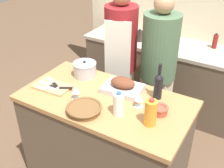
{
  "coord_description": "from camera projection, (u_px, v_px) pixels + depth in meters",
  "views": [
    {
      "loc": [
        1.01,
        -1.6,
        2.22
      ],
      "look_at": [
        0.0,
        0.11,
        1.02
      ],
      "focal_mm": 45.0,
      "sensor_mm": 36.0,
      "label": 1
    }
  ],
  "objects": [
    {
      "name": "juice_jug",
      "position": [
        151.0,
        113.0,
        1.95
      ],
      "size": [
        0.09,
        0.09,
        0.22
      ],
      "color": "orange",
      "rests_on": "kitchen_island"
    },
    {
      "name": "milk_jug",
      "position": [
        119.0,
        104.0,
        2.06
      ],
      "size": [
        0.08,
        0.08,
        0.2
      ],
      "color": "white",
      "rests_on": "kitchen_island"
    },
    {
      "name": "back_counter",
      "position": [
        165.0,
        76.0,
        3.61
      ],
      "size": [
        2.1,
        0.6,
        0.88
      ],
      "color": "brown",
      "rests_on": "ground_plane"
    },
    {
      "name": "knife_chef",
      "position": [
        56.0,
        88.0,
        2.38
      ],
      "size": [
        0.27,
        0.17,
        0.01
      ],
      "color": "#B7B7BC",
      "rests_on": "cutting_board"
    },
    {
      "name": "condiment_bottle_short",
      "position": [
        215.0,
        41.0,
        3.24
      ],
      "size": [
        0.06,
        0.06,
        0.18
      ],
      "color": "maroon",
      "rests_on": "back_counter"
    },
    {
      "name": "condiment_bottle_extra",
      "position": [
        140.0,
        36.0,
        3.42
      ],
      "size": [
        0.06,
        0.06,
        0.16
      ],
      "color": "#332D28",
      "rests_on": "back_counter"
    },
    {
      "name": "knife_paring",
      "position": [
        53.0,
        82.0,
        2.47
      ],
      "size": [
        0.19,
        0.11,
        0.01
      ],
      "color": "#B7B7BC",
      "rests_on": "cutting_board"
    },
    {
      "name": "cutting_board",
      "position": [
        52.0,
        86.0,
        2.43
      ],
      "size": [
        0.33,
        0.21,
        0.02
      ],
      "color": "tan",
      "rests_on": "kitchen_island"
    },
    {
      "name": "knife_bread",
      "position": [
        49.0,
        85.0,
        2.43
      ],
      "size": [
        0.2,
        0.04,
        0.01
      ],
      "color": "#B7B7BC",
      "rests_on": "cutting_board"
    },
    {
      "name": "back_wall",
      "position": [
        182.0,
        5.0,
        3.44
      ],
      "size": [
        2.6,
        0.1,
        2.55
      ],
      "color": "beige",
      "rests_on": "ground_plane"
    },
    {
      "name": "wine_glass_right",
      "position": [
        139.0,
        98.0,
        2.14
      ],
      "size": [
        0.07,
        0.07,
        0.12
      ],
      "color": "silver",
      "rests_on": "kitchen_island"
    },
    {
      "name": "mixing_bowl",
      "position": [
        160.0,
        110.0,
        2.09
      ],
      "size": [
        0.13,
        0.13,
        0.07
      ],
      "color": "#A84C38",
      "rests_on": "kitchen_island"
    },
    {
      "name": "wicker_basket",
      "position": [
        84.0,
        109.0,
        2.11
      ],
      "size": [
        0.27,
        0.27,
        0.05
      ],
      "color": "brown",
      "rests_on": "kitchen_island"
    },
    {
      "name": "kitchen_island",
      "position": [
        106.0,
        141.0,
        2.52
      ],
      "size": [
        1.41,
        0.75,
        0.94
      ],
      "color": "brown",
      "rests_on": "ground_plane"
    },
    {
      "name": "person_cook_guest",
      "position": [
        158.0,
        67.0,
        2.83
      ],
      "size": [
        0.36,
        0.36,
        1.64
      ],
      "rotation": [
        0.0,
        0.0,
        -0.12
      ],
      "color": "beige",
      "rests_on": "ground_plane"
    },
    {
      "name": "wine_bottle_green",
      "position": [
        158.0,
        85.0,
        2.23
      ],
      "size": [
        0.07,
        0.07,
        0.31
      ],
      "color": "black",
      "rests_on": "kitchen_island"
    },
    {
      "name": "roasting_pan",
      "position": [
        123.0,
        86.0,
        2.36
      ],
      "size": [
        0.34,
        0.27,
        0.12
      ],
      "color": "#BCBCC1",
      "rests_on": "kitchen_island"
    },
    {
      "name": "condiment_bottle_tall",
      "position": [
        161.0,
        39.0,
        3.37
      ],
      "size": [
        0.05,
        0.05,
        0.13
      ],
      "color": "maroon",
      "rests_on": "back_counter"
    },
    {
      "name": "stock_pot",
      "position": [
        85.0,
        69.0,
        2.57
      ],
      "size": [
        0.21,
        0.21,
        0.16
      ],
      "color": "#B7B7BC",
      "rests_on": "kitchen_island"
    },
    {
      "name": "person_cook_aproned",
      "position": [
        121.0,
        58.0,
        2.96
      ],
      "size": [
        0.34,
        0.37,
        1.67
      ],
      "rotation": [
        0.0,
        0.0,
        0.3
      ],
      "color": "beige",
      "rests_on": "ground_plane"
    },
    {
      "name": "wine_glass_left",
      "position": [
        76.0,
        90.0,
        2.24
      ],
      "size": [
        0.07,
        0.07,
        0.12
      ],
      "color": "silver",
      "rests_on": "kitchen_island"
    }
  ]
}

